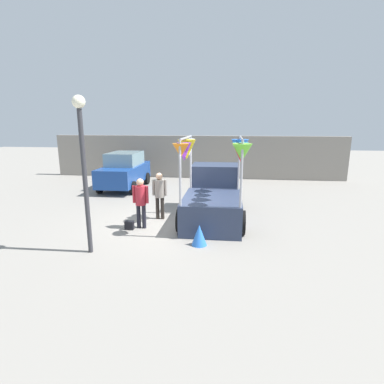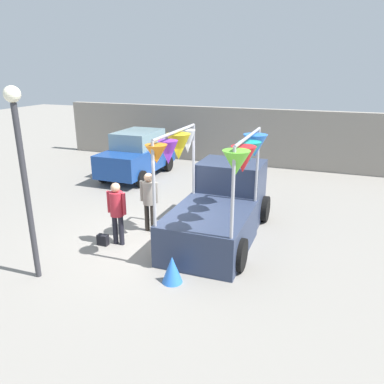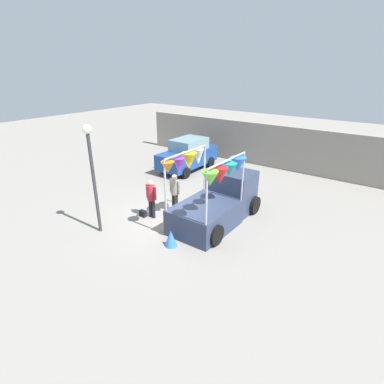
% 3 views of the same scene
% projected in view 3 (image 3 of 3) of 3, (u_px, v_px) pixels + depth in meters
% --- Properties ---
extents(ground_plane, '(60.00, 60.00, 0.00)m').
position_uv_depth(ground_plane, '(173.00, 218.00, 12.41)').
color(ground_plane, gray).
extents(vendor_truck, '(2.54, 4.17, 2.95)m').
position_uv_depth(vendor_truck, '(219.00, 198.00, 11.97)').
color(vendor_truck, '#2D3851').
rests_on(vendor_truck, ground).
extents(parked_car, '(1.88, 4.00, 1.88)m').
position_uv_depth(parked_car, '(188.00, 154.00, 17.88)').
color(parked_car, navy).
rests_on(parked_car, ground).
extents(person_customer, '(0.53, 0.34, 1.65)m').
position_uv_depth(person_customer, '(151.00, 195.00, 12.10)').
color(person_customer, black).
rests_on(person_customer, ground).
extents(person_vendor, '(0.53, 0.34, 1.67)m').
position_uv_depth(person_vendor, '(175.00, 189.00, 12.64)').
color(person_vendor, '#2D2823').
rests_on(person_vendor, ground).
extents(handbag, '(0.28, 0.16, 0.28)m').
position_uv_depth(handbag, '(143.00, 214.00, 12.48)').
color(handbag, black).
rests_on(handbag, ground).
extents(street_lamp, '(0.32, 0.32, 4.03)m').
position_uv_depth(street_lamp, '(92.00, 165.00, 10.45)').
color(street_lamp, '#333338').
rests_on(street_lamp, ground).
extents(brick_boundary_wall, '(18.00, 0.36, 2.60)m').
position_uv_depth(brick_boundary_wall, '(266.00, 145.00, 18.55)').
color(brick_boundary_wall, gray).
rests_on(brick_boundary_wall, ground).
extents(folded_kite_bundle_azure, '(0.62, 0.62, 0.60)m').
position_uv_depth(folded_kite_bundle_azure, '(171.00, 238.00, 10.39)').
color(folded_kite_bundle_azure, blue).
rests_on(folded_kite_bundle_azure, ground).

